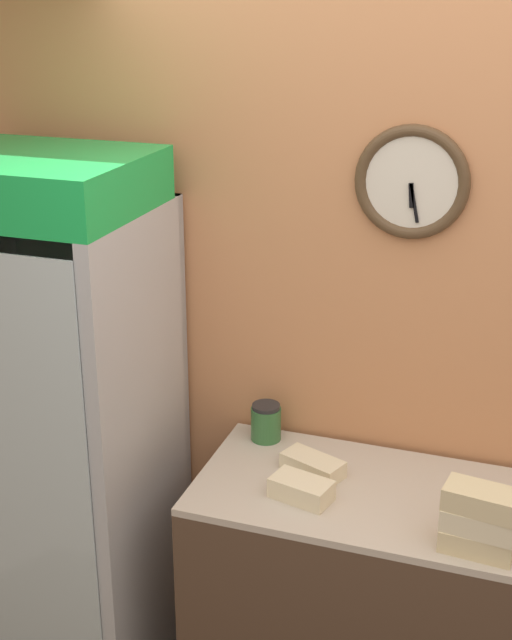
# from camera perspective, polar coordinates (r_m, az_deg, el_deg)

# --- Properties ---
(wall_back) EXTENTS (5.20, 0.09, 2.70)m
(wall_back) POSITION_cam_1_polar(r_m,az_deg,el_deg) (3.06, 13.01, -1.36)
(wall_back) COLOR tan
(wall_back) RESTS_ON ground_plane
(prep_counter) EXTENTS (1.57, 0.61, 0.94)m
(prep_counter) POSITION_cam_1_polar(r_m,az_deg,el_deg) (3.21, 10.88, -18.52)
(prep_counter) COLOR #4C3828
(prep_counter) RESTS_ON ground_plane
(beverage_cooler) EXTENTS (0.71, 0.68, 1.98)m
(beverage_cooler) POSITION_cam_1_polar(r_m,az_deg,el_deg) (3.27, -12.08, -5.15)
(beverage_cooler) COLOR #B2B7BC
(beverage_cooler) RESTS_ON ground_plane
(sandwich_stack_bottom) EXTENTS (0.22, 0.13, 0.07)m
(sandwich_stack_bottom) POSITION_cam_1_polar(r_m,az_deg,el_deg) (2.73, 13.97, -13.54)
(sandwich_stack_bottom) COLOR beige
(sandwich_stack_bottom) RESTS_ON prep_counter
(sandwich_stack_middle) EXTENTS (0.22, 0.14, 0.07)m
(sandwich_stack_middle) POSITION_cam_1_polar(r_m,az_deg,el_deg) (2.69, 14.10, -12.34)
(sandwich_stack_middle) COLOR beige
(sandwich_stack_middle) RESTS_ON sandwich_stack_bottom
(sandwich_stack_top) EXTENTS (0.22, 0.14, 0.07)m
(sandwich_stack_top) POSITION_cam_1_polar(r_m,az_deg,el_deg) (2.66, 14.24, -11.09)
(sandwich_stack_top) COLOR beige
(sandwich_stack_top) RESTS_ON sandwich_stack_middle
(sandwich_flat_left) EXTENTS (0.23, 0.17, 0.06)m
(sandwich_flat_left) POSITION_cam_1_polar(r_m,az_deg,el_deg) (3.03, 3.66, -9.26)
(sandwich_flat_left) COLOR beige
(sandwich_flat_left) RESTS_ON prep_counter
(sandwich_flat_right) EXTENTS (0.21, 0.15, 0.07)m
(sandwich_flat_right) POSITION_cam_1_polar(r_m,az_deg,el_deg) (2.89, 2.93, -10.76)
(sandwich_flat_right) COLOR beige
(sandwich_flat_right) RESTS_ON prep_counter
(condiment_jar) EXTENTS (0.11, 0.11, 0.14)m
(condiment_jar) POSITION_cam_1_polar(r_m,az_deg,el_deg) (3.21, 0.64, -6.55)
(condiment_jar) COLOR #336B38
(condiment_jar) RESTS_ON prep_counter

